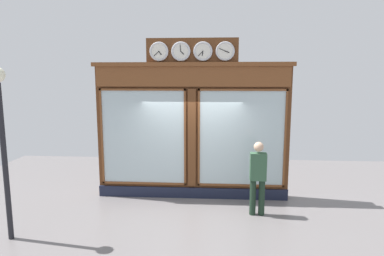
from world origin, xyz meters
name	(u,v)px	position (x,y,z in m)	size (l,w,h in m)	color
ground_plane	(182,254)	(0.00, 2.80, 0.00)	(14.00, 14.00, 0.00)	slate
shop_facade	(192,130)	(0.00, -0.12, 1.78)	(4.99, 0.42, 4.05)	#5B3319
pedestrian	(258,175)	(-1.55, 0.97, 0.93)	(0.36, 0.23, 1.69)	#1C2F21
street_lamp	(2,127)	(3.36, 2.44, 2.20)	(0.28, 0.28, 3.29)	black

